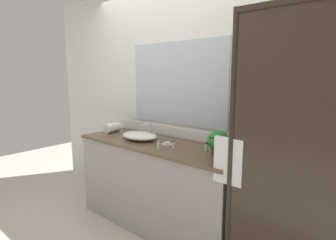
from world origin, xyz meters
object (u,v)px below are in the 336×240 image
(amenity_bottle_shampoo, at_px, (207,147))
(rolled_towel_near_edge, at_px, (112,128))
(faucet, at_px, (150,132))
(soap_dish, at_px, (167,144))
(amenity_bottle_conditioner, at_px, (174,145))
(amenity_bottle_lotion, at_px, (159,145))
(potted_plant, at_px, (218,142))
(sink_basin, at_px, (140,136))

(amenity_bottle_shampoo, xyz_separation_m, rolled_towel_near_edge, (-1.30, -0.04, 0.02))
(faucet, distance_m, soap_dish, 0.41)
(faucet, height_order, amenity_bottle_conditioner, faucet)
(faucet, distance_m, amenity_bottle_conditioner, 0.54)
(amenity_bottle_lotion, height_order, rolled_towel_near_edge, rolled_towel_near_edge)
(potted_plant, height_order, amenity_bottle_conditioner, potted_plant)
(potted_plant, xyz_separation_m, rolled_towel_near_edge, (-1.44, 0.00, -0.06))
(amenity_bottle_conditioner, bearing_deg, faucet, 157.68)
(sink_basin, xyz_separation_m, amenity_bottle_lotion, (0.41, -0.15, -0.00))
(sink_basin, xyz_separation_m, rolled_towel_near_edge, (-0.52, 0.05, 0.01))
(potted_plant, bearing_deg, soap_dish, -176.08)
(amenity_bottle_shampoo, xyz_separation_m, amenity_bottle_lotion, (-0.36, -0.24, 0.00))
(amenity_bottle_shampoo, relative_size, rolled_towel_near_edge, 0.40)
(soap_dish, relative_size, amenity_bottle_shampoo, 1.31)
(amenity_bottle_shampoo, distance_m, rolled_towel_near_edge, 1.30)
(faucet, relative_size, amenity_bottle_shampoo, 2.22)
(amenity_bottle_conditioner, xyz_separation_m, amenity_bottle_lotion, (-0.09, -0.11, 0.00))
(soap_dish, bearing_deg, faucet, 157.80)
(faucet, bearing_deg, potted_plant, -7.33)
(sink_basin, bearing_deg, faucet, 90.00)
(faucet, relative_size, amenity_bottle_lotion, 2.17)
(potted_plant, distance_m, rolled_towel_near_edge, 1.44)
(soap_dish, xyz_separation_m, amenity_bottle_shampoo, (0.40, 0.08, 0.02))
(faucet, bearing_deg, soap_dish, -22.20)
(sink_basin, xyz_separation_m, soap_dish, (0.38, 0.01, -0.03))
(sink_basin, distance_m, amenity_bottle_conditioner, 0.50)
(potted_plant, relative_size, amenity_bottle_shampoo, 2.73)
(faucet, height_order, amenity_bottle_lotion, faucet)
(faucet, bearing_deg, amenity_bottle_shampoo, -5.49)
(amenity_bottle_shampoo, bearing_deg, sink_basin, -173.64)
(amenity_bottle_conditioner, height_order, rolled_towel_near_edge, rolled_towel_near_edge)
(amenity_bottle_conditioner, relative_size, rolled_towel_near_edge, 0.40)
(soap_dish, distance_m, rolled_towel_near_edge, 0.90)
(faucet, bearing_deg, amenity_bottle_conditioner, -22.32)
(sink_basin, relative_size, amenity_bottle_lotion, 5.36)
(soap_dish, height_order, amenity_bottle_conditioner, amenity_bottle_conditioner)
(soap_dish, bearing_deg, amenity_bottle_shampoo, 11.44)
(faucet, height_order, rolled_towel_near_edge, faucet)
(faucet, distance_m, rolled_towel_near_edge, 0.53)
(amenity_bottle_conditioner, relative_size, amenity_bottle_shampoo, 0.99)
(amenity_bottle_shampoo, distance_m, amenity_bottle_lotion, 0.44)
(faucet, xyz_separation_m, amenity_bottle_lotion, (0.41, -0.31, -0.02))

